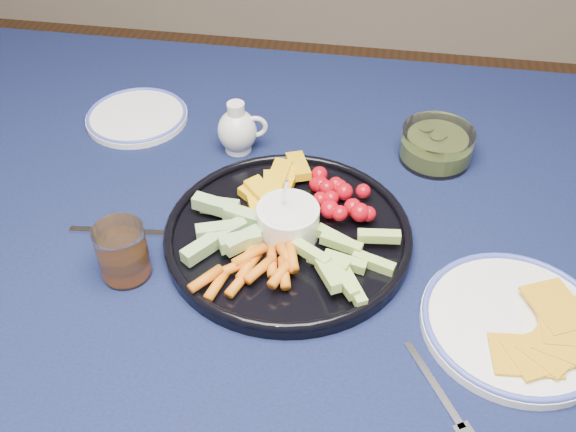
% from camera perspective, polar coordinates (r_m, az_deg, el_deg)
% --- Properties ---
extents(dining_table, '(1.67, 1.07, 0.75)m').
position_cam_1_polar(dining_table, '(1.00, 1.18, -5.02)').
color(dining_table, '#4C2A19').
rests_on(dining_table, ground).
extents(crudite_platter, '(0.35, 0.35, 0.11)m').
position_cam_1_polar(crudite_platter, '(0.91, -0.16, -1.35)').
color(crudite_platter, black).
rests_on(crudite_platter, dining_table).
extents(creamer_pitcher, '(0.08, 0.07, 0.09)m').
position_cam_1_polar(creamer_pitcher, '(1.07, -4.48, 7.62)').
color(creamer_pitcher, white).
rests_on(creamer_pitcher, dining_table).
extents(pickle_bowl, '(0.12, 0.12, 0.06)m').
position_cam_1_polar(pickle_bowl, '(1.08, 13.04, 6.06)').
color(pickle_bowl, white).
rests_on(pickle_bowl, dining_table).
extents(cheese_plate, '(0.24, 0.24, 0.03)m').
position_cam_1_polar(cheese_plate, '(0.86, 19.60, -8.81)').
color(cheese_plate, white).
rests_on(cheese_plate, dining_table).
extents(juice_tumbler, '(0.07, 0.07, 0.08)m').
position_cam_1_polar(juice_tumbler, '(0.88, -14.44, -3.35)').
color(juice_tumbler, white).
rests_on(juice_tumbler, dining_table).
extents(fork_left, '(0.18, 0.03, 0.00)m').
position_cam_1_polar(fork_left, '(0.96, -12.79, -1.48)').
color(fork_left, silver).
rests_on(fork_left, dining_table).
extents(fork_right, '(0.09, 0.13, 0.00)m').
position_cam_1_polar(fork_right, '(0.78, 13.77, -15.73)').
color(fork_right, silver).
rests_on(fork_right, dining_table).
extents(side_plate_extra, '(0.18, 0.18, 0.01)m').
position_cam_1_polar(side_plate_extra, '(1.19, -13.28, 8.63)').
color(side_plate_extra, white).
rests_on(side_plate_extra, dining_table).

